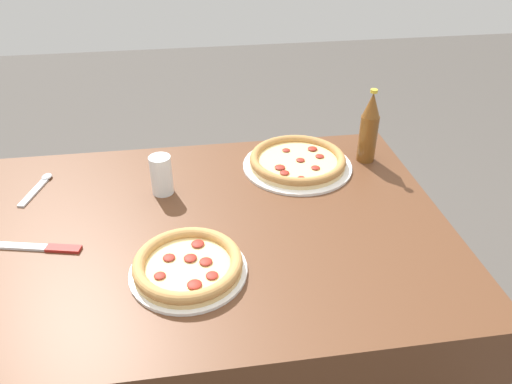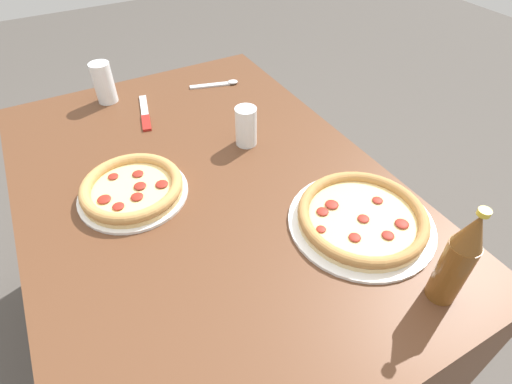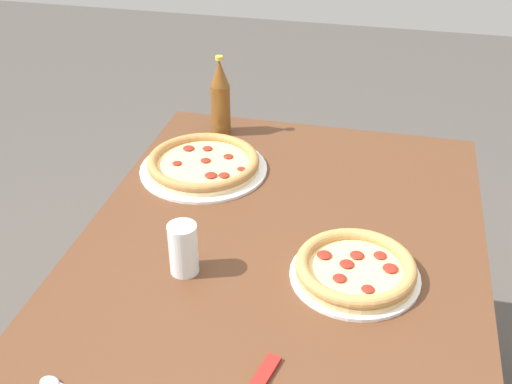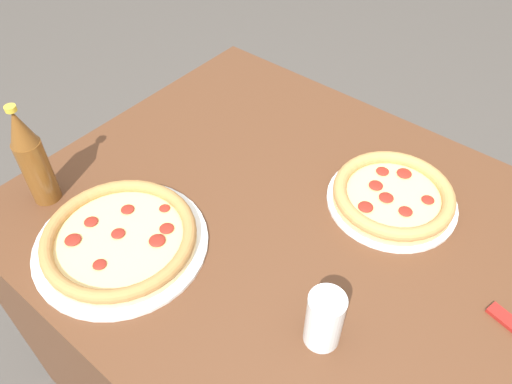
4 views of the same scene
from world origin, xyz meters
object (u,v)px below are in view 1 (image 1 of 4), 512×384
pizza_margherita (188,266)px  glass_iced_tea (162,176)px  pizza_salami (297,161)px  spoon (39,185)px  beer_bottle (369,128)px  knife (42,248)px

pizza_margherita → glass_iced_tea: (0.06, -0.35, 0.03)m
pizza_salami → glass_iced_tea: glass_iced_tea is taller
pizza_margherita → glass_iced_tea: size_ratio=2.36×
glass_iced_tea → spoon: size_ratio=0.67×
beer_bottle → pizza_salami: bearing=3.5°
pizza_margherita → beer_bottle: 0.73m
pizza_salami → spoon: pizza_salami is taller
spoon → beer_bottle: bearing=-179.1°
pizza_salami → spoon: size_ratio=1.96×
beer_bottle → spoon: bearing=0.9°
glass_iced_tea → beer_bottle: 0.64m
knife → pizza_margherita: bearing=158.5°
pizza_salami → knife: pizza_salami is taller
pizza_salami → pizza_margherita: bearing=51.1°
glass_iced_tea → spoon: 0.37m
spoon → pizza_margherita: bearing=133.9°
pizza_salami → spoon: bearing=0.1°
pizza_salami → glass_iced_tea: (0.41, 0.08, 0.03)m
pizza_margherita → glass_iced_tea: 0.36m
knife → spoon: bearing=-77.2°
glass_iced_tea → beer_bottle: bearing=-171.2°
knife → beer_bottle: bearing=-161.4°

